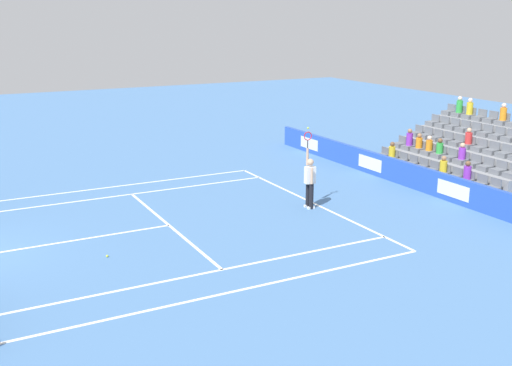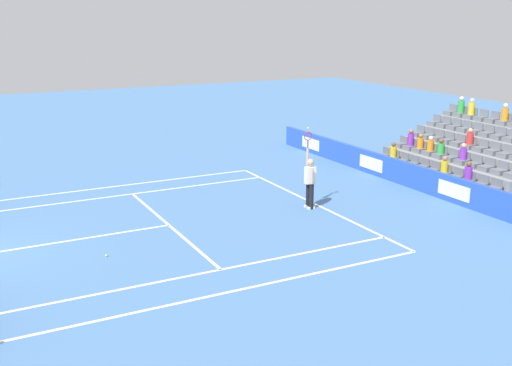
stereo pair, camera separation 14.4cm
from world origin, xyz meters
The scene contains 12 objects.
line_baseline centered at (0.00, -11.89, 0.00)m, with size 10.97×0.10×0.01m, color white.
line_service centered at (0.00, -6.40, 0.00)m, with size 8.23×0.10×0.01m, color white.
line_centre_service centered at (0.00, -3.20, 0.00)m, with size 0.10×6.40×0.01m, color white.
line_singles_sideline_left centered at (4.12, -5.95, 0.00)m, with size 0.10×11.89×0.01m, color white.
line_singles_sideline_right centered at (-4.12, -5.95, 0.00)m, with size 0.10×11.89×0.01m, color white.
line_doubles_sideline_left centered at (5.49, -5.95, 0.00)m, with size 0.10×11.89×0.01m, color white.
line_doubles_sideline_right centered at (-5.49, -5.95, 0.00)m, with size 0.10×11.89×0.01m, color white.
line_centre_mark centered at (0.00, -11.79, 0.00)m, with size 0.10×0.20×0.01m, color white.
sponsor_barrier centered at (0.00, -16.48, 0.48)m, with size 19.30×0.22×0.95m.
tennis_player centered at (-0.50, -11.45, 0.99)m, with size 0.53×0.37×2.85m.
stadium_stand centered at (0.01, -20.04, 0.82)m, with size 6.82×4.75×3.05m.
loose_tennis_ball centered at (-1.79, -3.91, 0.03)m, with size 0.07×0.07×0.07m, color #D1E533.
Camera 2 is at (-18.17, -0.19, 6.53)m, focal length 43.38 mm.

